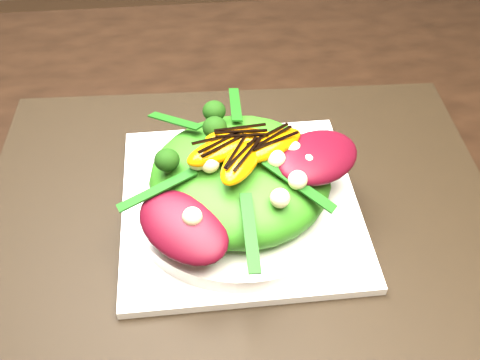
{
  "coord_description": "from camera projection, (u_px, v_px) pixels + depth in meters",
  "views": [
    {
      "loc": [
        -0.17,
        -0.41,
        1.2
      ],
      "look_at": [
        -0.13,
        -0.01,
        0.8
      ],
      "focal_mm": 42.0,
      "sensor_mm": 36.0,
      "label": 1
    }
  ],
  "objects": [
    {
      "name": "orange_segment",
      "position": [
        238.0,
        144.0,
        0.54
      ],
      "size": [
        0.08,
        0.05,
        0.02
      ],
      "primitive_type": "ellipsoid",
      "rotation": [
        0.0,
        0.0,
        0.33
      ],
      "color": "orange",
      "rests_on": "lettuce_mound"
    },
    {
      "name": "placemat",
      "position": [
        240.0,
        209.0,
        0.6
      ],
      "size": [
        0.57,
        0.44,
        0.0
      ],
      "primitive_type": "cube",
      "rotation": [
        0.0,
        0.0,
        -0.04
      ],
      "color": "black",
      "rests_on": "dining_table"
    },
    {
      "name": "broccoli_floret",
      "position": [
        188.0,
        126.0,
        0.56
      ],
      "size": [
        0.04,
        0.04,
        0.03
      ],
      "primitive_type": "sphere",
      "rotation": [
        0.0,
        0.0,
        0.07
      ],
      "color": "black",
      "rests_on": "lettuce_mound"
    },
    {
      "name": "balsamic_drizzle",
      "position": [
        238.0,
        136.0,
        0.54
      ],
      "size": [
        0.05,
        0.02,
        0.0
      ],
      "primitive_type": "cube",
      "rotation": [
        0.0,
        0.0,
        0.33
      ],
      "color": "black",
      "rests_on": "orange_segment"
    },
    {
      "name": "plate_base",
      "position": [
        240.0,
        204.0,
        0.6
      ],
      "size": [
        0.25,
        0.25,
        0.01
      ],
      "primitive_type": "cube",
      "rotation": [
        0.0,
        0.0,
        0.01
      ],
      "color": "white",
      "rests_on": "placemat"
    },
    {
      "name": "macadamia_nut",
      "position": [
        290.0,
        173.0,
        0.52
      ],
      "size": [
        0.02,
        0.02,
        0.02
      ],
      "primitive_type": "sphere",
      "rotation": [
        0.0,
        0.0,
        0.04
      ],
      "color": "#C5B18B",
      "rests_on": "lettuce_mound"
    },
    {
      "name": "lettuce_mound",
      "position": [
        240.0,
        177.0,
        0.57
      ],
      "size": [
        0.24,
        0.24,
        0.06
      ],
      "primitive_type": "ellipsoid",
      "rotation": [
        0.0,
        0.0,
        -0.43
      ],
      "color": "#327A16",
      "rests_on": "salad_bowl"
    },
    {
      "name": "salad_bowl",
      "position": [
        240.0,
        196.0,
        0.59
      ],
      "size": [
        0.3,
        0.3,
        0.02
      ],
      "primitive_type": "cylinder",
      "rotation": [
        0.0,
        0.0,
        -0.4
      ],
      "color": "white",
      "rests_on": "plate_base"
    },
    {
      "name": "radicchio_leaf",
      "position": [
        318.0,
        157.0,
        0.55
      ],
      "size": [
        0.11,
        0.1,
        0.02
      ],
      "primitive_type": "ellipsoid",
      "rotation": [
        0.0,
        0.0,
        0.58
      ],
      "color": "#410611",
      "rests_on": "lettuce_mound"
    },
    {
      "name": "dining_table",
      "position": [
        351.0,
        206.0,
        0.63
      ],
      "size": [
        1.6,
        0.9,
        0.75
      ],
      "primitive_type": "cube",
      "color": "black",
      "rests_on": "floor"
    }
  ]
}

